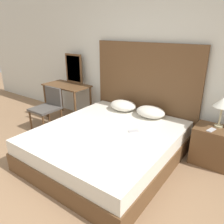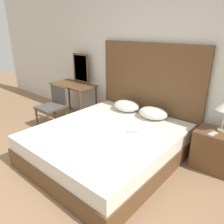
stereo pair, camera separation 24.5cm
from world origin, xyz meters
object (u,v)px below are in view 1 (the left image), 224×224
(phone_on_bed, at_px, (134,131))
(chair, at_px, (48,105))
(nightstand, at_px, (212,146))
(bed, at_px, (108,144))
(table_lamp, at_px, (223,103))
(vanity_desk, at_px, (67,91))
(phone_on_nightstand, at_px, (211,130))

(phone_on_bed, relative_size, chair, 0.20)
(phone_on_bed, distance_m, nightstand, 1.15)
(chair, bearing_deg, bed, -7.55)
(table_lamp, distance_m, chair, 3.02)
(table_lamp, relative_size, vanity_desk, 0.44)
(vanity_desk, relative_size, chair, 1.25)
(bed, height_order, phone_on_bed, phone_on_bed)
(bed, xyz_separation_m, phone_on_nightstand, (1.26, 0.68, 0.33))
(phone_on_bed, distance_m, vanity_desk, 2.06)
(nightstand, bearing_deg, table_lamp, 73.73)
(table_lamp, bearing_deg, bed, -146.56)
(bed, bearing_deg, nightstand, 31.37)
(bed, relative_size, phone_on_bed, 13.27)
(bed, bearing_deg, chair, 172.45)
(phone_on_nightstand, height_order, vanity_desk, vanity_desk)
(chair, bearing_deg, phone_on_nightstand, 9.35)
(phone_on_bed, distance_m, phone_on_nightstand, 1.06)
(nightstand, height_order, phone_on_nightstand, phone_on_nightstand)
(phone_on_bed, relative_size, table_lamp, 0.37)
(phone_on_nightstand, relative_size, vanity_desk, 0.16)
(phone_on_bed, height_order, phone_on_nightstand, phone_on_nightstand)
(nightstand, height_order, vanity_desk, vanity_desk)
(table_lamp, relative_size, chair, 0.55)
(nightstand, distance_m, table_lamp, 0.64)
(phone_on_bed, xyz_separation_m, vanity_desk, (-1.97, 0.57, 0.15))
(phone_on_bed, xyz_separation_m, table_lamp, (0.98, 0.68, 0.43))
(phone_on_bed, height_order, nightstand, nightstand)
(nightstand, height_order, chair, chair)
(bed, relative_size, vanity_desk, 2.15)
(bed, xyz_separation_m, nightstand, (1.29, 0.78, 0.05))
(nightstand, relative_size, vanity_desk, 0.56)
(nightstand, distance_m, vanity_desk, 2.95)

